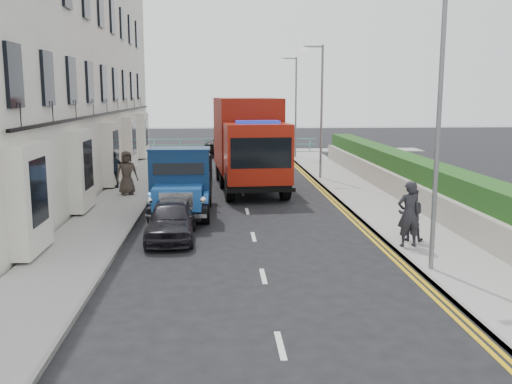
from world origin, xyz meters
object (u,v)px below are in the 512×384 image
(red_lorry, at_px, (248,141))
(pedestrian_east_near, at_px, (409,214))
(lamp_mid, at_px, (319,104))
(lamp_near, at_px, (434,116))
(bedford_lorry, at_px, (181,187))
(parked_car_front, at_px, (171,220))
(lamp_far, at_px, (294,101))

(red_lorry, distance_m, pedestrian_east_near, 12.18)
(lamp_mid, height_order, red_lorry, lamp_mid)
(lamp_near, xyz_separation_m, bedford_lorry, (-6.66, 6.91, -2.81))
(lamp_mid, distance_m, bedford_lorry, 11.61)
(lamp_mid, xyz_separation_m, parked_car_front, (-6.78, -12.10, -3.37))
(lamp_near, height_order, red_lorry, lamp_near)
(parked_car_front, bearing_deg, lamp_mid, 60.05)
(bedford_lorry, relative_size, red_lorry, 0.65)
(lamp_mid, relative_size, parked_car_front, 1.90)
(lamp_near, bearing_deg, lamp_far, 90.00)
(lamp_mid, relative_size, lamp_far, 1.00)
(lamp_mid, height_order, parked_car_front, lamp_mid)
(lamp_near, height_order, pedestrian_east_near, lamp_near)
(lamp_near, xyz_separation_m, lamp_mid, (0.00, 16.00, 0.00))
(lamp_far, xyz_separation_m, bedford_lorry, (-6.66, -19.09, -2.81))
(bedford_lorry, distance_m, pedestrian_east_near, 8.38)
(lamp_far, relative_size, parked_car_front, 1.90)
(lamp_near, distance_m, red_lorry, 14.19)
(lamp_mid, bearing_deg, parked_car_front, -119.25)
(lamp_near, relative_size, lamp_far, 1.00)
(lamp_near, xyz_separation_m, pedestrian_east_near, (0.22, 2.13, -2.91))
(lamp_near, bearing_deg, bedford_lorry, 133.93)
(red_lorry, xyz_separation_m, parked_car_front, (-2.94, -9.65, -1.67))
(red_lorry, bearing_deg, lamp_near, -78.07)
(lamp_near, bearing_deg, pedestrian_east_near, 84.04)
(red_lorry, distance_m, parked_car_front, 10.23)
(bedford_lorry, distance_m, red_lorry, 7.30)
(lamp_far, distance_m, bedford_lorry, 20.41)
(lamp_near, height_order, lamp_far, same)
(lamp_near, relative_size, lamp_mid, 1.00)
(lamp_far, height_order, pedestrian_east_near, lamp_far)
(lamp_near, xyz_separation_m, parked_car_front, (-6.78, 3.90, -3.37))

